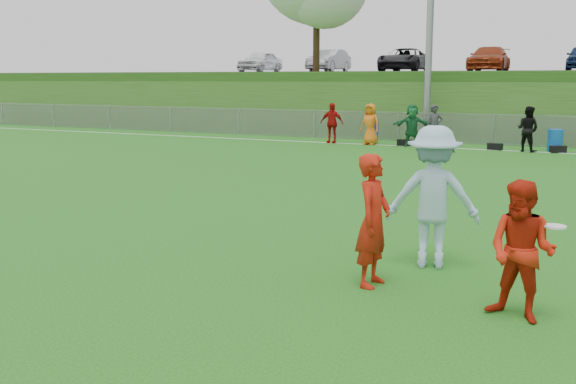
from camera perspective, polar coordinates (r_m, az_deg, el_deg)
The scene contains 14 objects.
ground at distance 8.65m, azimuth 0.48°, elevation -8.26°, with size 120.00×120.00×0.00m, color #155D13.
sideline_far at distance 25.84m, azimuth 17.24°, elevation 3.61°, with size 60.00×0.10×0.01m, color white.
fence at distance 27.76m, azimuth 17.88°, elevation 5.32°, with size 58.00×0.06×1.30m.
berm at distance 38.64m, azimuth 20.02°, elevation 7.68°, with size 120.00×18.00×3.00m, color #224B15.
parking_lot at distance 40.62m, azimuth 20.41°, elevation 9.94°, with size 120.00×12.00×0.10m, color black.
car_row at distance 39.75m, azimuth 18.65°, elevation 11.16°, with size 32.04×5.18×1.44m.
spectator_row at distance 26.28m, azimuth 11.26°, elevation 5.81°, with size 8.84×1.10×1.69m.
gear_bags at distance 25.82m, azimuth 19.32°, elevation 3.77°, with size 7.98×0.53×0.26m.
player_red_left at distance 8.49m, azimuth 7.60°, elevation -2.53°, with size 0.64×0.42×1.76m, color #B81C0C.
player_red_center at distance 7.69m, azimuth 20.06°, elevation -4.97°, with size 0.78×0.61×1.61m, color red.
player_blue at distance 9.48m, azimuth 12.76°, elevation -0.44°, with size 1.33×0.77×2.06m, color #A1C9E0.
frisbee at distance 7.77m, azimuth 22.66°, elevation -2.85°, with size 0.25×0.25×0.02m.
recycling_bin at distance 26.19m, azimuth 22.65°, elevation 4.26°, with size 0.55×0.55×0.83m, color #1056B2.
camp_chair at distance 27.33m, azimuth 7.45°, elevation 4.82°, with size 0.51×0.52×0.84m.
Camera 1 is at (3.39, -7.48, 2.72)m, focal length 40.00 mm.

